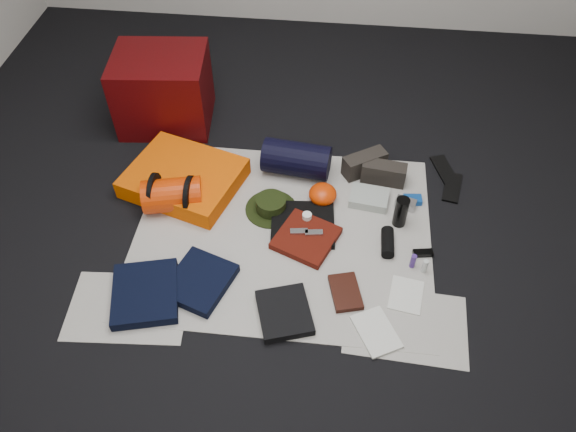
# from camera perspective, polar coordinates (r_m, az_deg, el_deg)

# --- Properties ---
(floor) EXTENTS (4.50, 4.50, 0.02)m
(floor) POSITION_cam_1_polar(r_m,az_deg,el_deg) (3.07, -0.52, -1.92)
(floor) COLOR black
(floor) RESTS_ON ground
(newspaper_mat) EXTENTS (1.60, 1.30, 0.01)m
(newspaper_mat) POSITION_cam_1_polar(r_m,az_deg,el_deg) (3.06, -0.52, -1.76)
(newspaper_mat) COLOR silver
(newspaper_mat) RESTS_ON floor
(newspaper_sheet_front_left) EXTENTS (0.61, 0.44, 0.00)m
(newspaper_sheet_front_left) POSITION_cam_1_polar(r_m,az_deg,el_deg) (2.89, -15.90, -8.88)
(newspaper_sheet_front_left) COLOR silver
(newspaper_sheet_front_left) RESTS_ON floor
(newspaper_sheet_front_right) EXTENTS (0.60, 0.43, 0.00)m
(newspaper_sheet_front_right) POSITION_cam_1_polar(r_m,az_deg,el_deg) (2.79, 11.86, -10.72)
(newspaper_sheet_front_right) COLOR silver
(newspaper_sheet_front_right) RESTS_ON floor
(red_cabinet) EXTENTS (0.61, 0.52, 0.47)m
(red_cabinet) POSITION_cam_1_polar(r_m,az_deg,el_deg) (3.71, -12.57, 12.39)
(red_cabinet) COLOR #440506
(red_cabinet) RESTS_ON floor
(sleeping_pad) EXTENTS (0.74, 0.67, 0.11)m
(sleeping_pad) POSITION_cam_1_polar(r_m,az_deg,el_deg) (3.33, -10.52, 3.82)
(sleeping_pad) COLOR #F15902
(sleeping_pad) RESTS_ON newspaper_mat
(stuff_sack) EXTENTS (0.36, 0.26, 0.19)m
(stuff_sack) POSITION_cam_1_polar(r_m,az_deg,el_deg) (3.19, -11.66, 2.11)
(stuff_sack) COLOR red
(stuff_sack) RESTS_ON newspaper_mat
(sack_strap_left) EXTENTS (0.02, 0.22, 0.22)m
(sack_strap_left) POSITION_cam_1_polar(r_m,az_deg,el_deg) (3.21, -13.41, 2.40)
(sack_strap_left) COLOR black
(sack_strap_left) RESTS_ON newspaper_mat
(sack_strap_right) EXTENTS (0.02, 0.22, 0.22)m
(sack_strap_right) POSITION_cam_1_polar(r_m,az_deg,el_deg) (3.15, -9.95, 2.14)
(sack_strap_right) COLOR black
(sack_strap_right) RESTS_ON newspaper_mat
(navy_duffel) EXTENTS (0.41, 0.25, 0.21)m
(navy_duffel) POSITION_cam_1_polar(r_m,az_deg,el_deg) (3.32, 0.86, 5.80)
(navy_duffel) COLOR black
(navy_duffel) RESTS_ON newspaper_mat
(boonie_brim) EXTENTS (0.33, 0.33, 0.01)m
(boonie_brim) POSITION_cam_1_polar(r_m,az_deg,el_deg) (3.17, -1.72, 0.72)
(boonie_brim) COLOR black
(boonie_brim) RESTS_ON newspaper_mat
(boonie_crown) EXTENTS (0.17, 0.17, 0.07)m
(boonie_crown) POSITION_cam_1_polar(r_m,az_deg,el_deg) (3.14, -1.73, 1.23)
(boonie_crown) COLOR black
(boonie_crown) RESTS_ON boonie_brim
(hiking_boot_left) EXTENTS (0.27, 0.22, 0.13)m
(hiking_boot_left) POSITION_cam_1_polar(r_m,az_deg,el_deg) (3.38, 7.77, 5.30)
(hiking_boot_left) COLOR #292520
(hiking_boot_left) RESTS_ON newspaper_mat
(hiking_boot_right) EXTENTS (0.27, 0.13, 0.13)m
(hiking_boot_right) POSITION_cam_1_polar(r_m,az_deg,el_deg) (3.34, 9.70, 4.33)
(hiking_boot_right) COLOR #292520
(hiking_boot_right) RESTS_ON newspaper_mat
(flip_flop_left) EXTENTS (0.16, 0.26, 0.01)m
(flip_flop_left) POSITION_cam_1_polar(r_m,az_deg,el_deg) (3.53, 15.59, 4.53)
(flip_flop_left) COLOR black
(flip_flop_left) RESTS_ON floor
(flip_flop_right) EXTENTS (0.14, 0.26, 0.01)m
(flip_flop_right) POSITION_cam_1_polar(r_m,az_deg,el_deg) (3.43, 16.33, 2.81)
(flip_flop_right) COLOR black
(flip_flop_right) RESTS_ON floor
(trousers_navy_a) EXTENTS (0.39, 0.43, 0.06)m
(trousers_navy_a) POSITION_cam_1_polar(r_m,az_deg,el_deg) (2.88, -14.30, -7.63)
(trousers_navy_a) COLOR black
(trousers_navy_a) RESTS_ON newspaper_mat
(trousers_navy_b) EXTENTS (0.38, 0.40, 0.05)m
(trousers_navy_b) POSITION_cam_1_polar(r_m,az_deg,el_deg) (2.87, -8.97, -6.57)
(trousers_navy_b) COLOR black
(trousers_navy_b) RESTS_ON newspaper_mat
(trousers_charcoal) EXTENTS (0.32, 0.34, 0.04)m
(trousers_charcoal) POSITION_cam_1_polar(r_m,az_deg,el_deg) (2.74, -0.36, -9.78)
(trousers_charcoal) COLOR black
(trousers_charcoal) RESTS_ON newspaper_mat
(black_tshirt) EXTENTS (0.37, 0.35, 0.03)m
(black_tshirt) POSITION_cam_1_polar(r_m,az_deg,el_deg) (3.08, 1.51, -0.85)
(black_tshirt) COLOR black
(black_tshirt) RESTS_ON newspaper_mat
(red_shirt) EXTENTS (0.39, 0.39, 0.04)m
(red_shirt) POSITION_cam_1_polar(r_m,az_deg,el_deg) (3.01, 1.84, -2.26)
(red_shirt) COLOR #4E1108
(red_shirt) RESTS_ON newspaper_mat
(orange_stuff_sack) EXTENTS (0.17, 0.17, 0.10)m
(orange_stuff_sack) POSITION_cam_1_polar(r_m,az_deg,el_deg) (3.19, 3.54, 2.23)
(orange_stuff_sack) COLOR red
(orange_stuff_sack) RESTS_ON newspaper_mat
(first_aid_pouch) EXTENTS (0.23, 0.19, 0.05)m
(first_aid_pouch) POSITION_cam_1_polar(r_m,az_deg,el_deg) (3.23, 8.24, 1.83)
(first_aid_pouch) COLOR #99A199
(first_aid_pouch) RESTS_ON newspaper_mat
(water_bottle) EXTENTS (0.10, 0.10, 0.19)m
(water_bottle) POSITION_cam_1_polar(r_m,az_deg,el_deg) (3.10, 11.40, 0.42)
(water_bottle) COLOR black
(water_bottle) RESTS_ON newspaper_mat
(speaker) EXTENTS (0.07, 0.18, 0.07)m
(speaker) POSITION_cam_1_polar(r_m,az_deg,el_deg) (3.02, 10.09, -2.65)
(speaker) COLOR black
(speaker) RESTS_ON newspaper_mat
(compact_camera) EXTENTS (0.13, 0.10, 0.05)m
(compact_camera) POSITION_cam_1_polar(r_m,az_deg,el_deg) (3.24, 11.85, 1.25)
(compact_camera) COLOR #B5B5BA
(compact_camera) RESTS_ON newspaper_mat
(cyan_case) EXTENTS (0.11, 0.07, 0.03)m
(cyan_case) POSITION_cam_1_polar(r_m,az_deg,el_deg) (3.28, 12.53, 1.63)
(cyan_case) COLOR navy
(cyan_case) RESTS_ON newspaper_mat
(toiletry_purple) EXTENTS (0.03, 0.03, 0.09)m
(toiletry_purple) POSITION_cam_1_polar(r_m,az_deg,el_deg) (2.96, 12.58, -4.49)
(toiletry_purple) COLOR #43267A
(toiletry_purple) RESTS_ON newspaper_mat
(toiletry_clear) EXTENTS (0.03, 0.03, 0.08)m
(toiletry_clear) POSITION_cam_1_polar(r_m,az_deg,el_deg) (2.95, 13.73, -4.97)
(toiletry_clear) COLOR silver
(toiletry_clear) RESTS_ON newspaper_mat
(paperback_book) EXTENTS (0.19, 0.24, 0.03)m
(paperback_book) POSITION_cam_1_polar(r_m,az_deg,el_deg) (2.83, 5.86, -7.70)
(paperback_book) COLOR black
(paperback_book) RESTS_ON newspaper_mat
(map_booklet) EXTENTS (0.26, 0.29, 0.01)m
(map_booklet) POSITION_cam_1_polar(r_m,az_deg,el_deg) (2.74, 8.95, -11.53)
(map_booklet) COLOR silver
(map_booklet) RESTS_ON newspaper_mat
(map_printout) EXTENTS (0.19, 0.23, 0.01)m
(map_printout) POSITION_cam_1_polar(r_m,az_deg,el_deg) (2.88, 11.91, -7.85)
(map_printout) COLOR silver
(map_printout) RESTS_ON newspaper_mat
(sunglasses) EXTENTS (0.11, 0.06, 0.03)m
(sunglasses) POSITION_cam_1_polar(r_m,az_deg,el_deg) (3.04, 13.53, -3.68)
(sunglasses) COLOR black
(sunglasses) RESTS_ON newspaper_mat
(key_cluster) EXTENTS (0.09, 0.09, 0.01)m
(key_cluster) POSITION_cam_1_polar(r_m,az_deg,el_deg) (2.87, -16.43, -9.57)
(key_cluster) COLOR #B5B5BA
(key_cluster) RESTS_ON newspaper_mat
(tape_roll) EXTENTS (0.05, 0.05, 0.04)m
(tape_roll) POSITION_cam_1_polar(r_m,az_deg,el_deg) (3.07, 1.94, -0.03)
(tape_roll) COLOR white
(tape_roll) RESTS_ON black_tshirt
(energy_bar_a) EXTENTS (0.10, 0.05, 0.01)m
(energy_bar_a) POSITION_cam_1_polar(r_m,az_deg,el_deg) (3.01, 1.13, -1.58)
(energy_bar_a) COLOR #B5B5BA
(energy_bar_a) RESTS_ON red_shirt
(energy_bar_b) EXTENTS (0.10, 0.05, 0.01)m
(energy_bar_b) POSITION_cam_1_polar(r_m,az_deg,el_deg) (3.00, 2.65, -1.70)
(energy_bar_b) COLOR #B5B5BA
(energy_bar_b) RESTS_ON red_shirt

